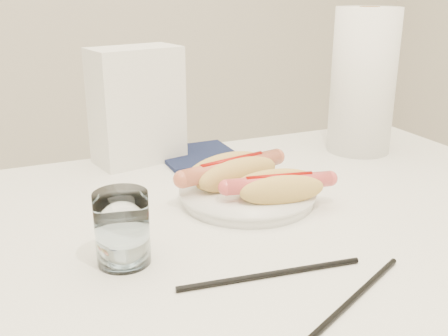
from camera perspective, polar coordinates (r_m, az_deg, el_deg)
name	(u,v)px	position (r m, az deg, el deg)	size (l,w,h in m)	color
table	(226,266)	(0.79, 0.22, -10.52)	(1.20, 0.80, 0.75)	white
plate	(248,196)	(0.85, 2.56, -3.03)	(0.21, 0.21, 0.02)	white
hotdog_left	(232,172)	(0.86, 0.88, -0.43)	(0.19, 0.10, 0.05)	#E1B35A
hotdog_right	(279,187)	(0.81, 5.95, -2.08)	(0.17, 0.09, 0.05)	#E7B95A
water_glass	(122,228)	(0.67, -10.93, -6.41)	(0.07, 0.07, 0.09)	white
chopstick_near	(351,301)	(0.61, 13.56, -13.75)	(0.01, 0.01, 0.23)	black
chopstick_far	(271,274)	(0.65, 5.10, -11.35)	(0.01, 0.01, 0.23)	black
napkin_box	(137,106)	(1.03, -9.39, 6.65)	(0.17, 0.09, 0.22)	white
navy_napkin	(198,155)	(1.07, -2.81, 1.39)	(0.15, 0.15, 0.01)	#131B3C
paper_towel_roll	(363,82)	(1.11, 14.79, 9.00)	(0.13, 0.13, 0.29)	white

